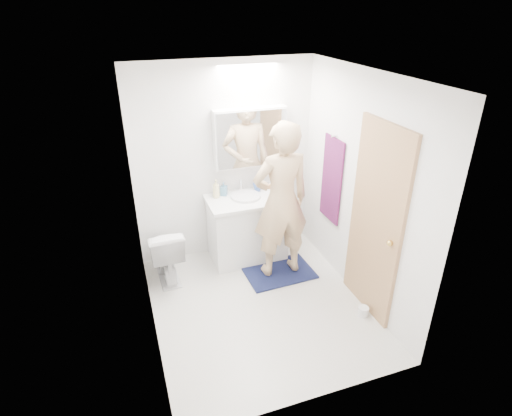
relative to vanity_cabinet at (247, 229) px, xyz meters
name	(u,v)px	position (x,y,z in m)	size (l,w,h in m)	color
floor	(259,305)	(-0.18, -0.96, -0.39)	(2.50, 2.50, 0.00)	silver
ceiling	(260,75)	(-0.18, -0.96, 2.01)	(2.50, 2.50, 0.00)	white
wall_back	(225,162)	(-0.18, 0.29, 0.81)	(2.50, 2.50, 0.00)	white
wall_front	(320,281)	(-0.18, -2.21, 0.81)	(2.50, 2.50, 0.00)	white
wall_left	(141,224)	(-1.28, -0.96, 0.81)	(2.50, 2.50, 0.00)	white
wall_right	(360,190)	(0.92, -0.96, 0.81)	(2.50, 2.50, 0.00)	white
vanity_cabinet	(247,229)	(0.00, 0.00, 0.00)	(0.90, 0.55, 0.78)	silver
countertop	(247,200)	(0.00, 0.00, 0.41)	(0.95, 0.58, 0.04)	white
sink_basin	(246,196)	(0.00, 0.03, 0.45)	(0.36, 0.36, 0.03)	silver
faucet	(241,185)	(0.00, 0.22, 0.51)	(0.02, 0.02, 0.16)	silver
medicine_cabinet	(250,138)	(0.12, 0.21, 1.11)	(0.88, 0.14, 0.70)	white
mirror_panel	(252,139)	(0.12, 0.13, 1.11)	(0.84, 0.01, 0.66)	silver
toilet	(165,252)	(-1.03, -0.12, -0.05)	(0.38, 0.67, 0.69)	white
bath_rug	(279,272)	(0.25, -0.48, -0.38)	(0.80, 0.55, 0.02)	#151843
person	(281,201)	(0.25, -0.48, 0.57)	(0.66, 0.44, 1.82)	tan
door	(375,223)	(0.90, -1.31, 0.61)	(0.04, 0.80, 2.00)	tan
door_knob	(390,243)	(0.86, -1.61, 0.56)	(0.06, 0.06, 0.06)	gold
towel	(332,180)	(0.90, -0.41, 0.71)	(0.02, 0.42, 1.00)	#101234
towel_hook	(334,136)	(0.89, -0.41, 1.23)	(0.02, 0.02, 0.07)	silver
soap_bottle_a	(216,189)	(-0.33, 0.15, 0.54)	(0.09, 0.09, 0.23)	beige
soap_bottle_b	(224,189)	(-0.23, 0.18, 0.52)	(0.08, 0.08, 0.17)	teal
toothbrush_cup	(257,187)	(0.20, 0.16, 0.48)	(0.11, 0.11, 0.10)	#4169C4
toilet_paper_roll	(363,311)	(0.79, -1.47, -0.34)	(0.11, 0.11, 0.10)	white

